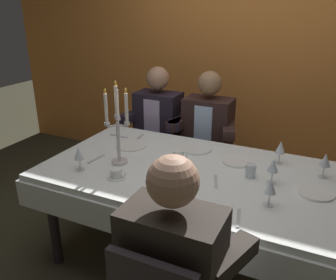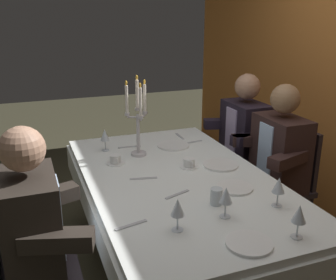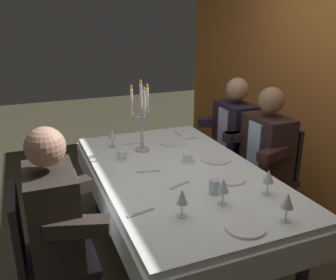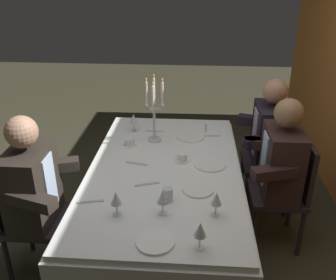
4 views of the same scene
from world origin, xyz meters
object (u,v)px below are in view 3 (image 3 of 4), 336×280
Objects in this scene: candelabra at (142,120)px; wine_glass_4 at (223,186)px; dining_table at (178,185)px; coffee_cup_0 at (122,155)px; wine_glass_0 at (182,197)px; coffee_cup_1 at (188,158)px; dinner_plate_2 at (172,142)px; dinner_plate_3 at (229,179)px; water_tumbler_0 at (214,187)px; wine_glass_2 at (112,134)px; dinner_plate_1 at (216,159)px; dinner_plate_0 at (245,227)px; seated_diner_2 at (52,215)px; wine_glass_3 at (288,201)px; seated_diner_0 at (235,130)px; seated_diner_1 at (267,147)px; wine_glass_1 at (268,177)px.

candelabra reaches higher than wine_glass_4.
coffee_cup_0 is at bearing -138.50° from dining_table.
coffee_cup_1 is (-0.70, 0.36, -0.09)m from wine_glass_0.
dinner_plate_2 is (-0.09, 0.30, -0.25)m from candelabra.
dinner_plate_3 is 0.24m from water_tumbler_0.
wine_glass_2 is 1.24× the size of coffee_cup_0.
dinner_plate_2 is at bearing -161.94° from dinner_plate_1.
wine_glass_0 is (0.30, -0.48, 0.11)m from dinner_plate_3.
dinner_plate_0 is 1.61× the size of coffee_cup_0.
wine_glass_0 is 0.34m from water_tumbler_0.
dinner_plate_2 is at bearing 105.88° from candelabra.
water_tumbler_0 reaches higher than dinner_plate_1.
water_tumbler_0 is at bearing 19.91° from wine_glass_2.
wine_glass_2 is 0.13× the size of seated_diner_2.
wine_glass_3 is (1.37, 0.07, 0.11)m from dinner_plate_2.
coffee_cup_0 is at bearing -75.59° from seated_diner_0.
seated_diner_0 and seated_diner_2 have the same top height.
seated_diner_1 reaches higher than dinner_plate_0.
dining_table is at bearing -162.95° from wine_glass_3.
wine_glass_2 is (-0.09, -0.50, 0.11)m from dinner_plate_2.
dinner_plate_2 is (-0.48, -0.16, 0.00)m from dinner_plate_1.
candelabra is 0.40m from dinner_plate_2.
wine_glass_4 is at bearing 16.87° from wine_glass_2.
dinner_plate_0 is 2.34× the size of water_tumbler_0.
seated_diner_0 is at bearing 142.25° from water_tumbler_0.
wine_glass_3 reaches higher than dinner_plate_1.
dinner_plate_1 and dinner_plate_3 have the same top height.
dinner_plate_3 is at bearing 26.45° from candelabra.
dining_table is at bearing -18.38° from dinner_plate_2.
wine_glass_3 is (0.29, -0.10, 0.00)m from wine_glass_1.
wine_glass_1 reaches higher than dinner_plate_0.
dining_table is at bearing -178.80° from dinner_plate_0.
wine_glass_1 is at bearing 93.64° from wine_glass_0.
wine_glass_3 is (0.25, 0.49, 0.00)m from wine_glass_0.
dinner_plate_2 is 0.72m from seated_diner_0.
dinner_plate_3 is at bearing -34.29° from seated_diner_0.
water_tumbler_0 is 0.07× the size of seated_diner_1.
water_tumbler_0 is at bearing 25.77° from coffee_cup_0.
dining_table is 0.23m from coffee_cup_1.
coffee_cup_0 is at bearing -117.91° from coffee_cup_1.
dinner_plate_2 is 0.82m from dinner_plate_3.
candelabra is at bearing -163.82° from wine_glass_3.
dinner_plate_3 is 0.30m from wine_glass_1.
wine_glass_0 is at bearing -22.13° from dining_table.
wine_glass_2 is 1.23m from wine_glass_4.
wine_glass_1 is (1.08, 0.17, 0.11)m from dinner_plate_2.
dinner_plate_1 is 1.27m from seated_diner_2.
wine_glass_1 is 1.12m from coffee_cup_0.
dinner_plate_0 is at bearing -6.93° from dinner_plate_2.
dinner_plate_0 is 0.57m from dinner_plate_3.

